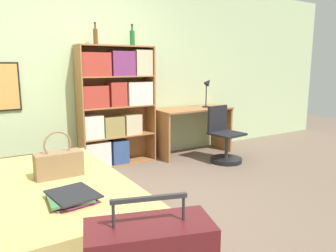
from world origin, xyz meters
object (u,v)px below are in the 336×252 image
Objects in this scene: bottle_green at (96,36)px; bottle_brown at (132,38)px; bookcase at (114,104)px; bed at (56,206)px; handbag at (59,163)px; book_stack_on_bed at (71,197)px; desk_chair at (224,144)px; desk_lamp at (208,87)px; desk at (193,122)px.

bottle_green is 0.51m from bottle_brown.
bookcase is 0.94m from bottle_brown.
handbag is (0.06, 0.08, 0.34)m from bed.
book_stack_on_bed is at bearing -89.61° from bed.
bottle_brown is (1.45, 1.50, 1.52)m from bed.
bed is at bearing -127.80° from bookcase.
handbag is 0.49× the size of desk_chair.
bottle_brown reaches higher than desk_lamp.
desk_chair is (1.38, -0.70, -0.60)m from bookcase.
desk_chair is (2.48, 0.72, -0.31)m from handbag.
bottle_green is at bearing 175.07° from desk_lamp.
bottle_green is 1.92m from desk.
bed is 1.65× the size of desk.
desk is (2.41, 1.88, 0.03)m from book_stack_on_bed.
bottle_brown is at bearing 53.92° from book_stack_on_bed.
desk_chair is (2.54, 0.80, 0.03)m from bed.
bookcase is 3.53× the size of desk_lamp.
bed is at bearing 90.39° from book_stack_on_bed.
bed is at bearing -162.54° from desk_chair.
bookcase is 1.66m from desk_chair.
desk is 1.51× the size of desk_chair.
desk_chair is at bearing 26.91° from book_stack_on_bed.
bottle_green is 0.35× the size of desk_chair.
handbag reaches higher than book_stack_on_bed.
bed is 5.04× the size of book_stack_on_bed.
bottle_green is at bearing 58.24° from bed.
desk_lamp is (2.67, 1.86, 0.56)m from book_stack_on_bed.
handbag reaches higher than desk.
book_stack_on_bed is at bearing -142.03° from desk.
desk_lamp is (1.51, -0.13, 0.18)m from bookcase.
bookcase is 0.91m from bottle_green.
bottle_brown is at bearing 0.17° from bookcase.
bookcase reaches higher than book_stack_on_bed.
bookcase is at bearing 175.03° from desk.
bed is at bearing -126.83° from handbag.
bottle_green is 2.30m from desk_chair.
bookcase is 5.64× the size of bottle_brown.
handbag is 0.85× the size of desk_lamp.
bottle_green is 0.23× the size of desk.
bottle_brown is (1.39, 1.42, 1.18)m from handbag.
handbag is at bearing -150.87° from desk.
desk is at bearing 37.97° from book_stack_on_bed.
desk is (0.96, -0.11, -1.23)m from bottle_brown.
bottle_brown reaches higher than bed.
handbag is at bearing -134.45° from bottle_brown.
handbag is 1.39× the size of bottle_green.
bed is 2.58m from bottle_brown.
desk_lamp is at bearing 77.13° from desk_chair.
desk_lamp is at bearing 27.16° from bed.
desk_chair reaches higher than bed.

